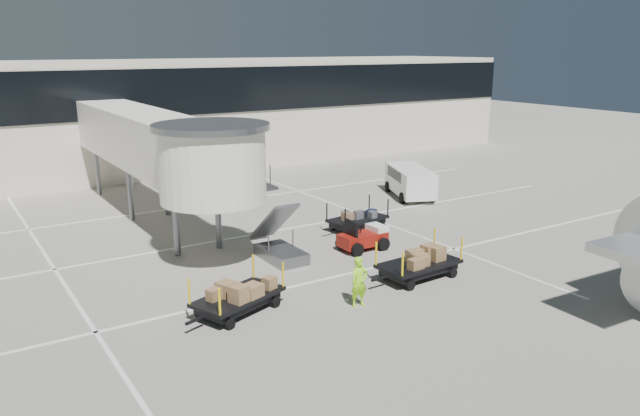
% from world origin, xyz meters
% --- Properties ---
extents(ground, '(140.00, 140.00, 0.00)m').
position_xyz_m(ground, '(0.00, 0.00, 0.00)').
color(ground, '#A29F91').
rests_on(ground, ground).
extents(lane_markings, '(40.00, 30.00, 0.02)m').
position_xyz_m(lane_markings, '(-0.67, 9.33, 0.01)').
color(lane_markings, white).
rests_on(lane_markings, ground).
extents(terminal, '(64.00, 12.11, 15.20)m').
position_xyz_m(terminal, '(-0.35, 29.94, 4.11)').
color(terminal, '#EFE5CE').
rests_on(terminal, ground).
extents(jet_bridge, '(5.70, 20.40, 6.03)m').
position_xyz_m(jet_bridge, '(-3.97, 12.26, 4.28)').
color(jet_bridge, white).
rests_on(jet_bridge, ground).
extents(baggage_tug, '(2.28, 1.45, 1.48)m').
position_xyz_m(baggage_tug, '(2.49, 4.22, 0.54)').
color(baggage_tug, maroon).
rests_on(baggage_tug, ground).
extents(suitcase_cart, '(3.85, 1.89, 1.48)m').
position_xyz_m(suitcase_cart, '(4.17, 7.00, 0.52)').
color(suitcase_cart, black).
rests_on(suitcase_cart, ground).
extents(box_cart_near, '(4.19, 1.86, 1.63)m').
position_xyz_m(box_cart_near, '(2.17, 0.13, 0.62)').
color(box_cart_near, black).
rests_on(box_cart_near, ground).
extents(box_cart_far, '(4.05, 2.64, 1.57)m').
position_xyz_m(box_cart_far, '(-5.51, 0.87, 0.58)').
color(box_cart_far, black).
rests_on(box_cart_far, ground).
extents(ground_worker, '(0.70, 0.49, 1.85)m').
position_xyz_m(ground_worker, '(-1.49, -0.89, 0.92)').
color(ground_worker, '#96E818').
rests_on(ground_worker, ground).
extents(minivan, '(3.62, 5.11, 1.80)m').
position_xyz_m(minivan, '(11.10, 11.14, 1.08)').
color(minivan, white).
rests_on(minivan, ground).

